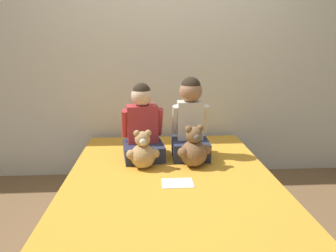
{
  "coord_description": "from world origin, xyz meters",
  "views": [
    {
      "loc": [
        -0.14,
        -1.93,
        1.31
      ],
      "look_at": [
        0.0,
        0.32,
        0.7
      ],
      "focal_mm": 32.0,
      "sensor_mm": 36.0,
      "label": 1
    }
  ],
  "objects_px": {
    "child_on_left": "(143,127)",
    "child_on_right": "(190,122)",
    "bed": "(171,203)",
    "teddy_bear_held_by_left_child": "(143,152)",
    "teddy_bear_held_by_right_child": "(194,149)",
    "sign_card": "(178,183)"
  },
  "relations": [
    {
      "from": "child_on_left",
      "to": "child_on_right",
      "type": "relative_size",
      "value": 0.93
    },
    {
      "from": "bed",
      "to": "child_on_right",
      "type": "xyz_separation_m",
      "value": [
        0.19,
        0.4,
        0.5
      ]
    },
    {
      "from": "child_on_left",
      "to": "child_on_right",
      "type": "xyz_separation_m",
      "value": [
        0.39,
        -0.0,
        0.04
      ]
    },
    {
      "from": "teddy_bear_held_by_left_child",
      "to": "teddy_bear_held_by_right_child",
      "type": "distance_m",
      "value": 0.38
    },
    {
      "from": "teddy_bear_held_by_left_child",
      "to": "sign_card",
      "type": "bearing_deg",
      "value": -53.4
    },
    {
      "from": "sign_card",
      "to": "bed",
      "type": "bearing_deg",
      "value": 109.07
    },
    {
      "from": "bed",
      "to": "teddy_bear_held_by_right_child",
      "type": "relative_size",
      "value": 5.98
    },
    {
      "from": "child_on_left",
      "to": "bed",
      "type": "bearing_deg",
      "value": -71.64
    },
    {
      "from": "sign_card",
      "to": "teddy_bear_held_by_right_child",
      "type": "bearing_deg",
      "value": 62.69
    },
    {
      "from": "teddy_bear_held_by_left_child",
      "to": "sign_card",
      "type": "height_order",
      "value": "teddy_bear_held_by_left_child"
    },
    {
      "from": "child_on_right",
      "to": "sign_card",
      "type": "xyz_separation_m",
      "value": [
        -0.15,
        -0.51,
        -0.29
      ]
    },
    {
      "from": "bed",
      "to": "child_on_left",
      "type": "height_order",
      "value": "child_on_left"
    },
    {
      "from": "child_on_right",
      "to": "teddy_bear_held_by_left_child",
      "type": "bearing_deg",
      "value": -148.37
    },
    {
      "from": "bed",
      "to": "child_on_right",
      "type": "bearing_deg",
      "value": 65.17
    },
    {
      "from": "teddy_bear_held_by_right_child",
      "to": "sign_card",
      "type": "distance_m",
      "value": 0.35
    },
    {
      "from": "bed",
      "to": "child_on_left",
      "type": "bearing_deg",
      "value": 116.4
    },
    {
      "from": "teddy_bear_held_by_right_child",
      "to": "teddy_bear_held_by_left_child",
      "type": "bearing_deg",
      "value": 167.06
    },
    {
      "from": "bed",
      "to": "sign_card",
      "type": "relative_size",
      "value": 9.17
    },
    {
      "from": "child_on_left",
      "to": "teddy_bear_held_by_right_child",
      "type": "bearing_deg",
      "value": -38.01
    },
    {
      "from": "teddy_bear_held_by_left_child",
      "to": "bed",
      "type": "bearing_deg",
      "value": -44.32
    },
    {
      "from": "child_on_right",
      "to": "teddy_bear_held_by_left_child",
      "type": "relative_size",
      "value": 2.22
    },
    {
      "from": "teddy_bear_held_by_left_child",
      "to": "sign_card",
      "type": "distance_m",
      "value": 0.38
    }
  ]
}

